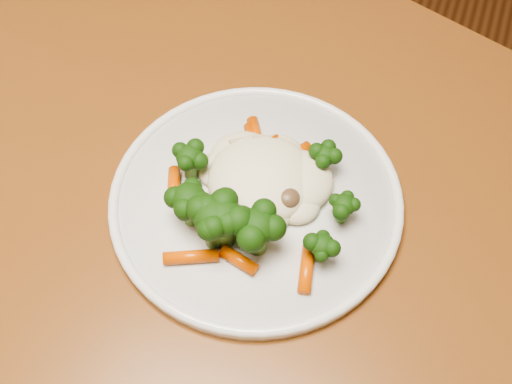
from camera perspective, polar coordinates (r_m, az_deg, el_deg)
dining_table at (r=0.67m, az=4.39°, el=-12.54°), size 1.38×1.14×0.75m
plate at (r=0.62m, az=0.00°, el=-0.75°), size 0.28×0.28×0.01m
meal at (r=0.59m, az=-0.93°, el=-0.43°), size 0.19×0.19×0.05m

